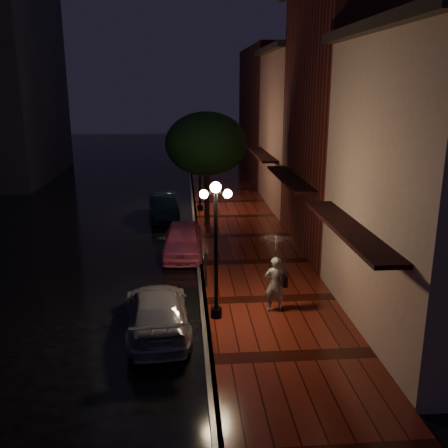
# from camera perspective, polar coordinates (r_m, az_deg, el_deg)

# --- Properties ---
(ground) EXTENTS (120.00, 120.00, 0.00)m
(ground) POSITION_cam_1_polar(r_m,az_deg,el_deg) (20.58, -2.80, -4.87)
(ground) COLOR black
(ground) RESTS_ON ground
(sidewalk) EXTENTS (4.50, 60.00, 0.15)m
(sidewalk) POSITION_cam_1_polar(r_m,az_deg,el_deg) (20.74, 3.44, -4.50)
(sidewalk) COLOR #48150C
(sidewalk) RESTS_ON ground
(curb) EXTENTS (0.25, 60.00, 0.15)m
(curb) POSITION_cam_1_polar(r_m,az_deg,el_deg) (20.55, -2.80, -4.67)
(curb) COLOR #595451
(curb) RESTS_ON ground
(storefront_mid) EXTENTS (5.00, 8.00, 11.00)m
(storefront_mid) POSITION_cam_1_polar(r_m,az_deg,el_deg) (22.66, 15.14, 10.78)
(storefront_mid) COLOR #511914
(storefront_mid) RESTS_ON ground
(storefront_far) EXTENTS (5.00, 8.00, 9.00)m
(storefront_far) POSITION_cam_1_polar(r_m,az_deg,el_deg) (30.37, 9.94, 10.25)
(storefront_far) COLOR #8C5951
(storefront_far) RESTS_ON ground
(storefront_extra) EXTENTS (5.00, 12.00, 10.00)m
(storefront_extra) POSITION_cam_1_polar(r_m,az_deg,el_deg) (40.07, 6.37, 12.31)
(storefront_extra) COLOR #511914
(storefront_extra) RESTS_ON ground
(streetlamp_near) EXTENTS (0.96, 0.36, 4.31)m
(streetlamp_near) POSITION_cam_1_polar(r_m,az_deg,el_deg) (15.02, -0.93, -2.15)
(streetlamp_near) COLOR black
(streetlamp_near) RESTS_ON sidewalk
(streetlamp_far) EXTENTS (0.96, 0.36, 4.31)m
(streetlamp_far) POSITION_cam_1_polar(r_m,az_deg,el_deg) (28.67, -2.79, 6.33)
(streetlamp_far) COLOR black
(streetlamp_far) RESTS_ON sidewalk
(street_tree) EXTENTS (4.16, 4.16, 5.80)m
(street_tree) POSITION_cam_1_polar(r_m,az_deg,el_deg) (25.47, -2.01, 8.92)
(street_tree) COLOR black
(street_tree) RESTS_ON sidewalk
(pink_car) EXTENTS (1.83, 4.23, 1.42)m
(pink_car) POSITION_cam_1_polar(r_m,az_deg,el_deg) (21.75, -4.73, -1.79)
(pink_car) COLOR #E65F8A
(pink_car) RESTS_ON ground
(navy_car) EXTENTS (1.93, 4.42, 1.41)m
(navy_car) POSITION_cam_1_polar(r_m,az_deg,el_deg) (27.82, -6.96, 1.97)
(navy_car) COLOR black
(navy_car) RESTS_ON ground
(silver_car) EXTENTS (2.21, 4.67, 1.32)m
(silver_car) POSITION_cam_1_polar(r_m,az_deg,el_deg) (15.24, -7.64, -9.88)
(silver_car) COLOR #96959C
(silver_car) RESTS_ON ground
(woman_with_umbrella) EXTENTS (1.06, 1.08, 2.54)m
(woman_with_umbrella) POSITION_cam_1_polar(r_m,az_deg,el_deg) (15.83, 5.91, -4.24)
(woman_with_umbrella) COLOR white
(woman_with_umbrella) RESTS_ON sidewalk
(parking_meter) EXTENTS (0.13, 0.10, 1.25)m
(parking_meter) POSITION_cam_1_polar(r_m,az_deg,el_deg) (17.91, -2.07, -4.91)
(parking_meter) COLOR black
(parking_meter) RESTS_ON sidewalk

